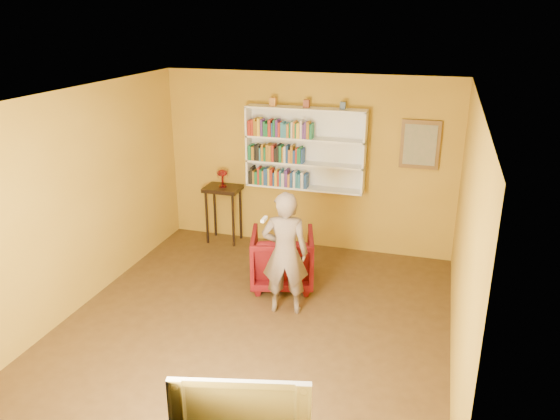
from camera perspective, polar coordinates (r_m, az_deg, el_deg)
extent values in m
cube|color=#452F16|center=(6.73, -2.59, -12.19)|extent=(5.30, 5.80, 0.12)
cube|color=#B18620|center=(8.40, 2.89, 5.00)|extent=(5.30, 0.04, 2.70)
cube|color=#B18620|center=(4.05, -14.90, -13.15)|extent=(5.30, 0.04, 2.70)
cube|color=#B18620|center=(7.14, -20.27, 1.01)|extent=(0.04, 5.80, 2.70)
cube|color=#B18620|center=(5.80, 18.94, -3.14)|extent=(0.04, 5.80, 2.70)
cube|color=silver|center=(5.75, -3.03, 12.06)|extent=(5.30, 5.80, 0.06)
cube|color=white|center=(8.30, 2.85, 6.60)|extent=(1.80, 0.03, 1.20)
cube|color=white|center=(8.43, -3.25, 6.80)|extent=(0.03, 0.28, 1.20)
cube|color=white|center=(8.02, 8.81, 5.90)|extent=(0.03, 0.28, 1.20)
cube|color=white|center=(8.34, 2.57, 2.38)|extent=(1.80, 0.28, 0.03)
cube|color=white|center=(8.23, 2.61, 4.91)|extent=(1.80, 0.28, 0.03)
cube|color=white|center=(8.14, 2.65, 7.49)|extent=(1.80, 0.28, 0.03)
cube|color=white|center=(8.06, 2.70, 10.55)|extent=(1.80, 0.28, 0.03)
cube|color=black|center=(8.50, -3.04, 3.51)|extent=(0.03, 0.17, 0.20)
cube|color=black|center=(8.48, -2.83, 3.72)|extent=(0.03, 0.18, 0.26)
cube|color=#9D6E1C|center=(8.48, -2.64, 3.52)|extent=(0.03, 0.18, 0.21)
cube|color=#17683D|center=(8.46, -2.38, 3.45)|extent=(0.04, 0.17, 0.20)
cube|color=#A92A1A|center=(8.43, -2.15, 3.65)|extent=(0.03, 0.15, 0.27)
cube|color=#17683D|center=(8.44, -1.87, 3.57)|extent=(0.04, 0.18, 0.24)
cube|color=orange|center=(8.41, -1.69, 3.45)|extent=(0.02, 0.14, 0.22)
cube|color=navy|center=(8.42, -1.44, 3.59)|extent=(0.04, 0.18, 0.26)
cube|color=navy|center=(8.40, -1.24, 3.58)|extent=(0.02, 0.17, 0.26)
cube|color=yellow|center=(8.39, -1.06, 3.58)|extent=(0.03, 0.16, 0.27)
cube|color=#A92A1A|center=(8.37, -0.83, 3.50)|extent=(0.04, 0.14, 0.26)
cube|color=navy|center=(8.37, -0.55, 3.32)|extent=(0.03, 0.16, 0.21)
cube|color=yellow|center=(8.37, -0.30, 3.44)|extent=(0.04, 0.18, 0.24)
cube|color=#A92A1A|center=(8.35, -0.06, 3.38)|extent=(0.02, 0.16, 0.24)
cube|color=teal|center=(8.35, 0.16, 3.44)|extent=(0.03, 0.19, 0.25)
cube|color=silver|center=(8.33, 0.40, 3.24)|extent=(0.04, 0.15, 0.21)
cube|color=#512B82|center=(8.32, 0.76, 3.40)|extent=(0.04, 0.17, 0.26)
cube|color=orange|center=(8.31, 1.04, 3.19)|extent=(0.03, 0.17, 0.20)
cube|color=navy|center=(8.30, 1.32, 3.24)|extent=(0.04, 0.18, 0.23)
cube|color=silver|center=(8.28, 1.59, 3.27)|extent=(0.03, 0.15, 0.25)
cube|color=teal|center=(8.27, 1.83, 3.23)|extent=(0.03, 0.16, 0.24)
cube|color=teal|center=(8.28, 2.13, 3.16)|extent=(0.04, 0.19, 0.22)
cube|color=silver|center=(8.25, 2.42, 3.19)|extent=(0.04, 0.15, 0.25)
cube|color=navy|center=(8.25, 2.75, 3.08)|extent=(0.04, 0.16, 0.22)
cube|color=#17683D|center=(8.40, -3.02, 6.09)|extent=(0.04, 0.19, 0.22)
cube|color=#9D6E1C|center=(8.37, -2.73, 6.00)|extent=(0.04, 0.16, 0.21)
cube|color=black|center=(8.36, -2.48, 6.07)|extent=(0.03, 0.16, 0.23)
cube|color=black|center=(8.34, -2.22, 6.03)|extent=(0.04, 0.15, 0.23)
cube|color=teal|center=(8.35, -1.94, 5.93)|extent=(0.03, 0.18, 0.20)
cube|color=#9D6E1C|center=(8.32, -1.74, 6.07)|extent=(0.03, 0.15, 0.25)
cube|color=#17683D|center=(8.32, -1.45, 5.94)|extent=(0.03, 0.18, 0.21)
cube|color=#9D6E1C|center=(8.30, -1.23, 6.07)|extent=(0.03, 0.17, 0.26)
cube|color=#9D6E1C|center=(8.29, -0.94, 6.03)|extent=(0.04, 0.17, 0.25)
cube|color=#A92A1A|center=(8.27, -0.64, 6.01)|extent=(0.03, 0.17, 0.25)
cube|color=black|center=(8.26, -0.40, 5.83)|extent=(0.04, 0.14, 0.21)
cube|color=black|center=(8.26, -0.09, 6.00)|extent=(0.03, 0.18, 0.26)
cube|color=#17683D|center=(8.24, 0.15, 5.95)|extent=(0.04, 0.16, 0.25)
cube|color=#9D6E1C|center=(8.24, 0.43, 5.88)|extent=(0.03, 0.19, 0.23)
cube|color=silver|center=(8.23, 0.63, 5.91)|extent=(0.03, 0.18, 0.25)
cube|color=navy|center=(8.20, 0.83, 5.90)|extent=(0.03, 0.14, 0.26)
cube|color=orange|center=(8.21, 1.10, 5.71)|extent=(0.03, 0.17, 0.20)
cube|color=#9D6E1C|center=(8.20, 1.36, 5.91)|extent=(0.03, 0.18, 0.26)
cube|color=navy|center=(8.19, 1.60, 5.65)|extent=(0.04, 0.17, 0.19)
cube|color=#A92A1A|center=(8.17, 1.80, 5.73)|extent=(0.02, 0.14, 0.23)
cube|color=#17683D|center=(8.18, 2.03, 5.75)|extent=(0.03, 0.19, 0.23)
cube|color=#17683D|center=(8.16, 2.21, 5.78)|extent=(0.02, 0.17, 0.25)
cube|color=navy|center=(8.16, 2.42, 5.70)|extent=(0.02, 0.17, 0.22)
cube|color=#A92A1A|center=(8.31, -3.08, 8.62)|extent=(0.04, 0.17, 0.22)
cube|color=#A92A1A|center=(8.30, -2.76, 8.67)|extent=(0.04, 0.19, 0.24)
cube|color=#9D6E1C|center=(8.28, -2.52, 8.73)|extent=(0.03, 0.18, 0.26)
cube|color=#9D6E1C|center=(8.27, -2.35, 8.57)|extent=(0.02, 0.16, 0.22)
cube|color=yellow|center=(8.25, -2.11, 8.71)|extent=(0.04, 0.16, 0.27)
cube|color=#512B82|center=(8.23, -1.83, 8.63)|extent=(0.04, 0.14, 0.25)
cube|color=#17683D|center=(8.24, -1.50, 8.54)|extent=(0.03, 0.18, 0.22)
cube|color=#17683D|center=(8.22, -1.28, 8.41)|extent=(0.03, 0.15, 0.19)
cube|color=#A92A1A|center=(8.21, -0.97, 8.61)|extent=(0.04, 0.18, 0.25)
cube|color=navy|center=(8.20, -0.72, 8.44)|extent=(0.02, 0.16, 0.21)
cube|color=#17683D|center=(8.19, -0.48, 8.58)|extent=(0.03, 0.19, 0.25)
cube|color=#512B82|center=(8.18, -0.22, 8.58)|extent=(0.04, 0.18, 0.25)
cube|color=#A92A1A|center=(8.15, 0.00, 8.42)|extent=(0.03, 0.14, 0.22)
cube|color=teal|center=(8.16, 0.34, 8.43)|extent=(0.04, 0.17, 0.22)
cube|color=teal|center=(8.15, 0.66, 8.35)|extent=(0.04, 0.19, 0.20)
cube|color=orange|center=(8.12, 0.91, 8.30)|extent=(0.03, 0.15, 0.20)
cube|color=#17683D|center=(8.13, 1.18, 8.41)|extent=(0.02, 0.19, 0.23)
cube|color=silver|center=(8.10, 1.33, 8.40)|extent=(0.02, 0.14, 0.24)
cube|color=orange|center=(8.11, 1.60, 8.43)|extent=(0.03, 0.19, 0.24)
cube|color=#17683D|center=(8.11, 1.78, 8.33)|extent=(0.02, 0.18, 0.22)
cube|color=yellow|center=(8.08, 1.99, 8.30)|extent=(0.04, 0.15, 0.22)
cube|color=silver|center=(8.08, 2.33, 8.46)|extent=(0.03, 0.19, 0.26)
cube|color=#512B82|center=(8.08, 2.55, 8.27)|extent=(0.02, 0.19, 0.21)
cube|color=#512B82|center=(8.05, 2.74, 8.34)|extent=(0.03, 0.15, 0.24)
cube|color=#9D6E1C|center=(8.04, 3.02, 8.35)|extent=(0.04, 0.15, 0.25)
cube|color=#17683D|center=(8.05, 3.35, 8.24)|extent=(0.03, 0.17, 0.22)
cube|color=#C78038|center=(8.18, -0.73, 11.24)|extent=(0.09, 0.09, 0.12)
cube|color=brown|center=(8.04, 2.80, 11.04)|extent=(0.08, 0.08, 0.11)
cube|color=#435670|center=(7.93, 6.60, 10.78)|extent=(0.08, 0.08, 0.11)
cube|color=brown|center=(8.03, 14.43, 6.64)|extent=(0.55, 0.04, 0.70)
cube|color=gray|center=(8.01, 14.42, 6.60)|extent=(0.45, 0.02, 0.58)
cylinder|color=black|center=(8.77, -7.65, -0.83)|extent=(0.04, 0.04, 0.86)
cylinder|color=black|center=(8.60, -4.91, -1.13)|extent=(0.04, 0.04, 0.86)
cylinder|color=black|center=(9.05, -6.82, -0.12)|extent=(0.04, 0.04, 0.86)
cylinder|color=black|center=(8.89, -4.15, -0.41)|extent=(0.04, 0.04, 0.86)
cube|color=black|center=(8.67, -6.00, 2.23)|extent=(0.56, 0.43, 0.06)
cylinder|color=maroon|center=(8.66, -6.01, 2.49)|extent=(0.12, 0.12, 0.02)
cylinder|color=maroon|center=(8.63, -6.03, 3.04)|extent=(0.03, 0.03, 0.15)
ellipsoid|color=maroon|center=(8.60, -6.06, 3.86)|extent=(0.16, 0.16, 0.11)
cylinder|color=#FFDFAE|center=(8.57, -5.55, 3.78)|extent=(0.01, 0.01, 0.12)
cylinder|color=#FFDFAE|center=(8.62, -5.54, 3.88)|extent=(0.01, 0.01, 0.12)
cylinder|color=#FFDFAE|center=(8.67, -5.77, 3.95)|extent=(0.01, 0.01, 0.12)
cylinder|color=#FFDFAE|center=(8.68, -6.13, 3.96)|extent=(0.01, 0.01, 0.12)
cylinder|color=#FFDFAE|center=(8.65, -6.45, 3.90)|extent=(0.01, 0.01, 0.12)
cylinder|color=#FFDFAE|center=(8.60, -6.60, 3.80)|extent=(0.01, 0.01, 0.12)
cylinder|color=#FFDFAE|center=(8.55, -6.49, 3.71)|extent=(0.01, 0.01, 0.12)
cylinder|color=#FFDFAE|center=(8.52, -6.17, 3.67)|extent=(0.01, 0.01, 0.12)
cylinder|color=#FFDFAE|center=(8.53, -5.80, 3.69)|extent=(0.01, 0.01, 0.12)
imported|color=#4D050D|center=(7.40, 0.24, -5.09)|extent=(1.01, 1.03, 0.77)
imported|color=#6B5A4E|center=(6.60, 0.54, -4.53)|extent=(0.63, 0.48, 1.56)
cube|color=white|center=(6.23, -1.67, -0.98)|extent=(0.04, 0.15, 0.04)
imported|color=black|center=(4.35, -4.05, -19.72)|extent=(1.05, 0.38, 0.60)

